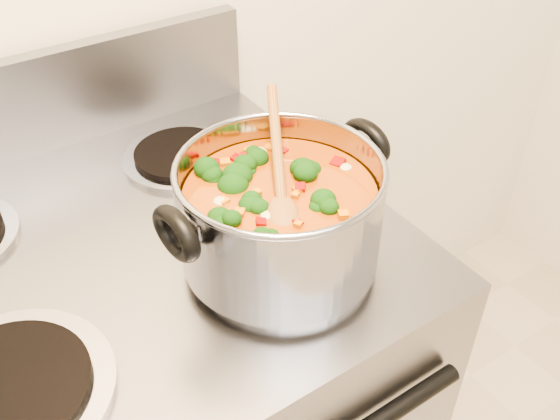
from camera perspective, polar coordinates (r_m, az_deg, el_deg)
name	(u,v)px	position (r m, az deg, el deg)	size (l,w,h in m)	color
stockpot	(280,214)	(0.76, 0.03, -0.41)	(0.31, 0.25, 0.15)	#93939A
wooden_spoon	(279,179)	(0.74, -0.05, 2.88)	(0.15, 0.22, 0.07)	olive
cooktop_crumbs	(261,236)	(0.85, -1.72, -2.43)	(0.19, 0.35, 0.01)	black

